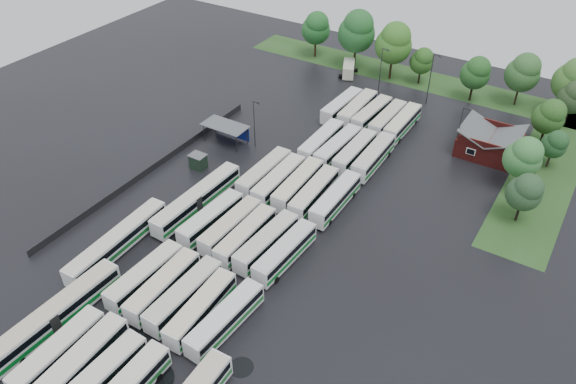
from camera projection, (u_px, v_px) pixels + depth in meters
The scene contains 59 objects.
ground at pixel (231, 245), 79.66m from camera, with size 160.00×160.00×0.00m, color black.
brick_building at pixel (489, 145), 97.37m from camera, with size 10.07×8.60×5.39m.
wash_shed at pixel (227, 127), 100.06m from camera, with size 8.20×4.20×3.58m.
utility_hut at pixel (198, 161), 94.25m from camera, with size 2.70×2.20×2.62m.
grass_strip_north at pixel (416, 78), 122.73m from camera, with size 80.00×10.00×0.01m, color #25491B.
grass_strip_east at pixel (546, 171), 94.28m from camera, with size 10.00×50.00×0.01m, color #25491B.
west_fence at pixel (153, 167), 94.11m from camera, with size 0.10×50.00×1.20m, color #2D2D30.
bus_r0c0 at pixel (59, 352), 62.73m from camera, with size 2.86×12.05×3.34m.
bus_r0c1 at pixel (81, 362), 61.56m from camera, with size 3.20×12.55×3.46m.
bus_r0c2 at pixel (99, 379), 59.89m from camera, with size 2.81×12.14×3.37m.
bus_r1c0 at pixel (145, 276), 72.18m from camera, with size 2.83×12.00×3.32m.
bus_r1c1 at pixel (163, 286), 70.76m from camera, with size 2.95×12.09×3.34m.
bus_r1c2 at pixel (184, 295), 69.45m from camera, with size 2.69×12.24×3.40m.
bus_r1c3 at pixel (201, 309), 67.81m from camera, with size 3.11×11.94×3.29m.
bus_r1c4 at pixel (225, 319), 66.49m from camera, with size 3.13×12.06×3.33m.
bus_r2c0 at pixel (211, 219), 81.42m from camera, with size 3.13×12.08×3.33m.
bus_r2c1 at pixel (231, 226), 80.06m from camera, with size 2.78×11.93×3.31m.
bus_r2c2 at pixel (246, 236), 78.43m from camera, with size 2.58×11.90×3.31m.
bus_r2c3 at pixel (267, 242), 77.28m from camera, with size 3.16×12.21×3.37m.
bus_r2c4 at pixel (285, 252), 75.74m from camera, with size 3.03×12.04×3.33m.
bus_r3c0 at pixel (264, 173), 90.57m from camera, with size 2.69×12.37×3.44m.
bus_r3c1 at pixel (279, 180), 88.89m from camera, with size 2.83×12.46×3.46m.
bus_r3c2 at pixel (298, 185), 87.95m from camera, with size 3.10×12.53×3.46m.
bus_r3c3 at pixel (314, 193), 86.30m from camera, with size 3.00×12.25×3.39m.
bus_r3c4 at pixel (335, 199), 85.10m from camera, with size 2.69×12.28×3.41m.
bus_r4c1 at pixel (321, 142), 98.17m from camera, with size 2.77×12.39×3.44m.
bus_r4c2 at pixel (338, 147), 96.74m from camera, with size 3.09×12.42×3.43m.
bus_r4c3 at pixel (355, 152), 95.54m from camera, with size 2.61×12.15×3.38m.
bus_r4c4 at pixel (373, 157), 94.34m from camera, with size 2.86×12.50×3.47m.
bus_r5c0 at pixel (342, 106), 108.73m from camera, with size 3.00×12.24×3.39m.
bus_r5c1 at pixel (357, 109), 107.65m from camera, with size 2.78×12.48×3.47m.
bus_r5c2 at pixel (372, 114), 106.25m from camera, with size 3.12×12.04×3.32m.
bus_r5c3 at pixel (388, 119), 104.71m from camera, with size 2.73×11.87×3.29m.
bus_r5c4 at pixel (402, 123), 103.40m from camera, with size 2.64×12.16×3.38m.
artic_bus_west_a at pixel (55, 315), 66.93m from camera, with size 3.03×18.27×3.38m.
artic_bus_west_b at pixel (197, 199), 85.11m from camera, with size 2.93×18.03×3.34m.
artic_bus_west_c at pixel (118, 241), 77.48m from camera, with size 3.10×17.77×3.28m.
minibus at pixel (349, 68), 123.11m from camera, with size 4.78×6.81×2.80m.
tree_north_0 at pixel (316, 28), 127.80m from camera, with size 6.56×6.56×10.87m.
tree_north_1 at pixel (357, 31), 121.77m from camera, with size 8.14×8.14×13.48m.
tree_north_2 at pixel (394, 43), 117.53m from camera, with size 7.75×7.75×12.84m.
tree_north_3 at pixel (422, 61), 117.49m from camera, with size 4.94×4.94×8.18m.
tree_north_4 at pixel (476, 72), 110.62m from camera, with size 5.84×5.84×9.68m.
tree_north_5 at pixel (524, 72), 108.65m from camera, with size 6.70×6.70×11.09m.
tree_north_6 at pixel (575, 79), 104.31m from camera, with size 7.42×7.42×12.29m.
tree_east_0 at pixel (525, 192), 80.53m from camera, with size 5.17×5.17×8.56m.
tree_east_1 at pixel (524, 157), 86.36m from camera, with size 5.91×5.91×9.79m.
tree_east_2 at pixel (555, 144), 92.49m from camera, with size 4.36×4.33×7.17m.
tree_east_3 at pixel (550, 116), 97.25m from camera, with size 5.57×5.57×9.23m.
tree_east_4 at pixel (574, 96), 102.89m from camera, with size 5.68×5.68×9.40m.
lamp_post_ne at pixel (460, 128), 94.95m from camera, with size 1.45×0.28×9.40m.
lamp_post_nw at pixel (255, 121), 97.29m from camera, with size 1.40×0.27×9.11m.
lamp_post_back_w at pixel (381, 68), 113.81m from camera, with size 1.50×0.29×9.74m.
lamp_post_back_e at pixel (431, 76), 109.56m from camera, with size 1.64×0.32×10.65m.
puddle_0 at pixel (136, 341), 66.21m from camera, with size 4.98×4.98×0.01m, color black.
puddle_1 at pixel (153, 380), 61.97m from camera, with size 4.67×4.67×0.01m, color black.
puddle_2 at pixel (185, 225), 83.02m from camera, with size 7.23×7.23×0.01m, color black.
puddle_3 at pixel (263, 267), 76.04m from camera, with size 3.99×3.99×0.01m, color black.
puddle_4 at pixel (241, 367), 63.27m from camera, with size 2.87×2.87×0.01m, color black.
Camera 1 is at (38.14, -45.92, 53.88)m, focal length 35.00 mm.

